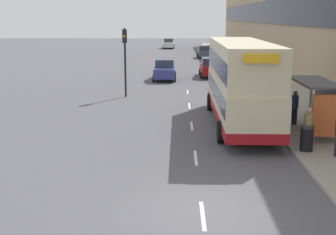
{
  "coord_description": "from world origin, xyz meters",
  "views": [
    {
      "loc": [
        -0.72,
        -12.83,
        5.53
      ],
      "look_at": [
        -1.37,
        17.16,
        -0.96
      ],
      "focal_mm": 50.0,
      "sensor_mm": 36.0,
      "label": 1
    }
  ],
  "objects_px": {
    "car_0": "(205,52)",
    "litter_bin": "(307,138)",
    "pedestrian_2": "(295,107)",
    "car_3": "(210,67)",
    "bus_shelter": "(320,98)",
    "car_2": "(169,44)",
    "car_1": "(165,70)",
    "traffic_light_far_kerb": "(125,51)",
    "double_decker_bus_near": "(240,81)",
    "pedestrian_1": "(308,128)"
  },
  "relations": [
    {
      "from": "car_1",
      "to": "traffic_light_far_kerb",
      "type": "xyz_separation_m",
      "value": [
        -2.48,
        -9.21,
        2.31
      ]
    },
    {
      "from": "double_decker_bus_near",
      "to": "pedestrian_2",
      "type": "height_order",
      "value": "double_decker_bus_near"
    },
    {
      "from": "double_decker_bus_near",
      "to": "traffic_light_far_kerb",
      "type": "distance_m",
      "value": 11.06
    },
    {
      "from": "car_2",
      "to": "pedestrian_1",
      "type": "distance_m",
      "value": 65.38
    },
    {
      "from": "car_3",
      "to": "pedestrian_2",
      "type": "relative_size",
      "value": 2.65
    },
    {
      "from": "bus_shelter",
      "to": "pedestrian_2",
      "type": "xyz_separation_m",
      "value": [
        -0.54,
        2.21,
        -0.85
      ]
    },
    {
      "from": "car_2",
      "to": "traffic_light_far_kerb",
      "type": "bearing_deg",
      "value": 87.8
    },
    {
      "from": "pedestrian_2",
      "to": "litter_bin",
      "type": "xyz_separation_m",
      "value": [
        -0.68,
        -4.87,
        -0.36
      ]
    },
    {
      "from": "car_1",
      "to": "car_2",
      "type": "xyz_separation_m",
      "value": [
        -0.51,
        42.13,
        -0.03
      ]
    },
    {
      "from": "pedestrian_1",
      "to": "traffic_light_far_kerb",
      "type": "xyz_separation_m",
      "value": [
        -9.02,
        13.66,
        2.17
      ]
    },
    {
      "from": "traffic_light_far_kerb",
      "to": "double_decker_bus_near",
      "type": "bearing_deg",
      "value": -51.4
    },
    {
      "from": "car_1",
      "to": "pedestrian_2",
      "type": "height_order",
      "value": "pedestrian_2"
    },
    {
      "from": "pedestrian_2",
      "to": "car_3",
      "type": "bearing_deg",
      "value": 98.2
    },
    {
      "from": "car_2",
      "to": "car_1",
      "type": "bearing_deg",
      "value": 90.7
    },
    {
      "from": "car_1",
      "to": "traffic_light_far_kerb",
      "type": "bearing_deg",
      "value": 74.93
    },
    {
      "from": "double_decker_bus_near",
      "to": "litter_bin",
      "type": "distance_m",
      "value": 5.84
    },
    {
      "from": "bus_shelter",
      "to": "double_decker_bus_near",
      "type": "xyz_separation_m",
      "value": [
        -3.3,
        2.56,
        0.41
      ]
    },
    {
      "from": "car_0",
      "to": "traffic_light_far_kerb",
      "type": "relative_size",
      "value": 0.84
    },
    {
      "from": "pedestrian_2",
      "to": "traffic_light_far_kerb",
      "type": "bearing_deg",
      "value": 137.07
    },
    {
      "from": "car_1",
      "to": "car_3",
      "type": "bearing_deg",
      "value": -153.02
    },
    {
      "from": "bus_shelter",
      "to": "car_2",
      "type": "height_order",
      "value": "bus_shelter"
    },
    {
      "from": "double_decker_bus_near",
      "to": "litter_bin",
      "type": "bearing_deg",
      "value": -68.29
    },
    {
      "from": "pedestrian_1",
      "to": "traffic_light_far_kerb",
      "type": "bearing_deg",
      "value": 123.45
    },
    {
      "from": "car_1",
      "to": "litter_bin",
      "type": "distance_m",
      "value": 23.93
    },
    {
      "from": "car_1",
      "to": "car_2",
      "type": "relative_size",
      "value": 1.05
    },
    {
      "from": "car_0",
      "to": "car_3",
      "type": "relative_size",
      "value": 0.87
    },
    {
      "from": "car_1",
      "to": "car_2",
      "type": "bearing_deg",
      "value": -89.3
    },
    {
      "from": "car_0",
      "to": "pedestrian_2",
      "type": "xyz_separation_m",
      "value": [
        2.3,
        -40.87,
        0.19
      ]
    },
    {
      "from": "car_0",
      "to": "bus_shelter",
      "type": "bearing_deg",
      "value": -86.22
    },
    {
      "from": "car_0",
      "to": "litter_bin",
      "type": "relative_size",
      "value": 3.79
    },
    {
      "from": "bus_shelter",
      "to": "car_3",
      "type": "relative_size",
      "value": 0.91
    },
    {
      "from": "car_2",
      "to": "litter_bin",
      "type": "xyz_separation_m",
      "value": [
        6.98,
        -65.16,
        -0.19
      ]
    },
    {
      "from": "car_0",
      "to": "double_decker_bus_near",
      "type": "bearing_deg",
      "value": -90.64
    },
    {
      "from": "pedestrian_1",
      "to": "car_0",
      "type": "bearing_deg",
      "value": 92.13
    },
    {
      "from": "bus_shelter",
      "to": "car_1",
      "type": "height_order",
      "value": "bus_shelter"
    },
    {
      "from": "car_1",
      "to": "litter_bin",
      "type": "xyz_separation_m",
      "value": [
        6.47,
        -23.04,
        -0.23
      ]
    },
    {
      "from": "bus_shelter",
      "to": "pedestrian_1",
      "type": "bearing_deg",
      "value": -114.76
    },
    {
      "from": "bus_shelter",
      "to": "pedestrian_1",
      "type": "distance_m",
      "value": 2.87
    },
    {
      "from": "car_1",
      "to": "car_3",
      "type": "distance_m",
      "value": 4.73
    },
    {
      "from": "car_2",
      "to": "car_3",
      "type": "bearing_deg",
      "value": 96.75
    },
    {
      "from": "car_3",
      "to": "pedestrian_2",
      "type": "distance_m",
      "value": 20.53
    },
    {
      "from": "double_decker_bus_near",
      "to": "pedestrian_1",
      "type": "xyz_separation_m",
      "value": [
        2.15,
        -5.05,
        -1.24
      ]
    },
    {
      "from": "bus_shelter",
      "to": "car_2",
      "type": "relative_size",
      "value": 0.96
    },
    {
      "from": "double_decker_bus_near",
      "to": "car_3",
      "type": "height_order",
      "value": "double_decker_bus_near"
    },
    {
      "from": "car_0",
      "to": "car_1",
      "type": "distance_m",
      "value": 23.21
    },
    {
      "from": "car_0",
      "to": "litter_bin",
      "type": "xyz_separation_m",
      "value": [
        1.62,
        -45.74,
        -0.16
      ]
    },
    {
      "from": "car_0",
      "to": "car_2",
      "type": "relative_size",
      "value": 0.91
    },
    {
      "from": "bus_shelter",
      "to": "pedestrian_2",
      "type": "relative_size",
      "value": 2.43
    },
    {
      "from": "double_decker_bus_near",
      "to": "car_0",
      "type": "xyz_separation_m",
      "value": [
        0.45,
        40.53,
        -1.45
      ]
    },
    {
      "from": "traffic_light_far_kerb",
      "to": "car_3",
      "type": "bearing_deg",
      "value": 59.47
    }
  ]
}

